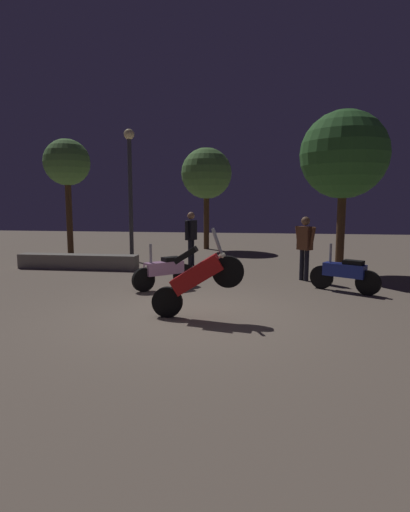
{
  "coord_description": "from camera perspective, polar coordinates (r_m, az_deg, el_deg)",
  "views": [
    {
      "loc": [
        1.29,
        -7.23,
        2.08
      ],
      "look_at": [
        0.16,
        0.8,
        1.0
      ],
      "focal_mm": 28.57,
      "sensor_mm": 36.0,
      "label": 1
    }
  ],
  "objects": [
    {
      "name": "tree_center_bg",
      "position": [
        18.01,
        0.2,
        11.41
      ],
      "size": [
        2.19,
        2.19,
        4.4
      ],
      "color": "#4C331E",
      "rests_on": "ground_plane"
    },
    {
      "name": "person_rider_beside",
      "position": [
        11.03,
        13.81,
        1.83
      ],
      "size": [
        0.53,
        0.54,
        1.7
      ],
      "rotation": [
        0.0,
        0.0,
        0.78
      ],
      "color": "black",
      "rests_on": "ground_plane"
    },
    {
      "name": "motorcycle_blue_parked_left",
      "position": [
        9.96,
        18.94,
        -2.3
      ],
      "size": [
        1.46,
        0.97,
        1.11
      ],
      "rotation": [
        0.0,
        0.0,
        2.58
      ],
      "color": "black",
      "rests_on": "ground_plane"
    },
    {
      "name": "planter_wall_low",
      "position": [
        13.33,
        -17.34,
        -0.75
      ],
      "size": [
        3.79,
        0.5,
        0.45
      ],
      "color": "gray",
      "rests_on": "ground_plane"
    },
    {
      "name": "motorcycle_pink_parked_right",
      "position": [
        9.81,
        -5.72,
        -2.08
      ],
      "size": [
        1.28,
        1.2,
        1.11
      ],
      "rotation": [
        0.0,
        0.0,
        3.89
      ],
      "color": "black",
      "rests_on": "ground_plane"
    },
    {
      "name": "person_bystander_far",
      "position": [
        13.19,
        -1.96,
        3.14
      ],
      "size": [
        0.36,
        0.65,
        1.75
      ],
      "rotation": [
        0.0,
        0.0,
        5.9
      ],
      "color": "black",
      "rests_on": "ground_plane"
    },
    {
      "name": "ground_plane",
      "position": [
        7.63,
        -2.05,
        -8.24
      ],
      "size": [
        40.0,
        40.0,
        0.0
      ],
      "primitive_type": "plane",
      "color": "#756656"
    },
    {
      "name": "tree_left_bg",
      "position": [
        12.63,
        18.87,
        13.19
      ],
      "size": [
        2.5,
        2.5,
        4.67
      ],
      "color": "#4C331E",
      "rests_on": "ground_plane"
    },
    {
      "name": "motorcycle_red_foreground",
      "position": [
        7.24,
        -1.14,
        -3.04
      ],
      "size": [
        1.66,
        0.31,
        1.63
      ],
      "rotation": [
        0.0,
        0.0,
        0.01
      ],
      "color": "black",
      "rests_on": "ground_plane"
    },
    {
      "name": "tree_right_bg",
      "position": [
        17.26,
        -18.76,
        12.13
      ],
      "size": [
        1.81,
        1.81,
        4.52
      ],
      "color": "#4C331E",
      "rests_on": "ground_plane"
    },
    {
      "name": "streetlamp_near",
      "position": [
        14.48,
        -10.45,
        10.79
      ],
      "size": [
        0.36,
        0.36,
        4.53
      ],
      "color": "#38383D",
      "rests_on": "ground_plane"
    }
  ]
}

